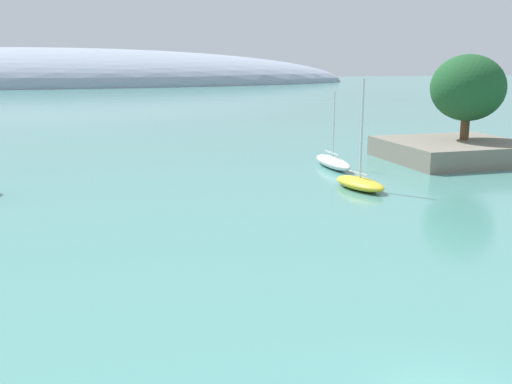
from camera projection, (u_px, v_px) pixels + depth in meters
The scene contains 5 objects.
shore_outcrop at pixel (454, 151), 62.41m from camera, with size 13.49×12.62×2.05m, color gray.
tree_clump_shore at pixel (468, 88), 61.84m from camera, with size 7.53×7.53×8.74m.
distant_ridge at pixel (27, 85), 233.87m from camera, with size 261.53×77.23×28.43m, color #8E99AD.
sailboat_yellow_near_shore at pixel (360, 182), 48.85m from camera, with size 3.31×5.95×8.85m.
sailboat_white_mid_mooring at pixel (333, 162), 58.28m from camera, with size 1.75×7.29×7.36m.
Camera 1 is at (-10.25, -14.13, 10.46)m, focal length 42.41 mm.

